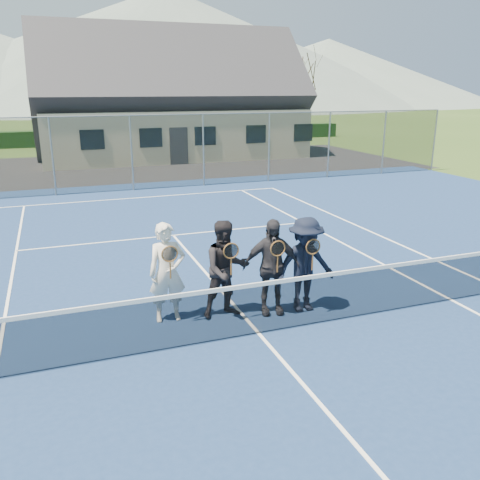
{
  "coord_description": "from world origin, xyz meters",
  "views": [
    {
      "loc": [
        -3.01,
        -7.23,
        4.05
      ],
      "look_at": [
        0.21,
        1.5,
        1.25
      ],
      "focal_mm": 38.0,
      "sensor_mm": 36.0,
      "label": 1
    }
  ],
  "objects_px": {
    "clubhouse": "(169,88)",
    "player_d": "(305,265)",
    "tennis_net": "(259,306)",
    "player_b": "(226,269)",
    "player_c": "(271,267)",
    "player_a": "(167,273)"
  },
  "relations": [
    {
      "from": "clubhouse",
      "to": "player_d",
      "type": "relative_size",
      "value": 8.67
    },
    {
      "from": "tennis_net",
      "to": "player_c",
      "type": "relative_size",
      "value": 6.49
    },
    {
      "from": "tennis_net",
      "to": "player_d",
      "type": "distance_m",
      "value": 1.37
    },
    {
      "from": "clubhouse",
      "to": "player_b",
      "type": "distance_m",
      "value": 23.69
    },
    {
      "from": "player_a",
      "to": "player_b",
      "type": "xyz_separation_m",
      "value": [
        1.03,
        -0.2,
        -0.0
      ]
    },
    {
      "from": "clubhouse",
      "to": "player_c",
      "type": "relative_size",
      "value": 8.67
    },
    {
      "from": "player_d",
      "to": "tennis_net",
      "type": "bearing_deg",
      "value": -151.93
    },
    {
      "from": "tennis_net",
      "to": "player_a",
      "type": "relative_size",
      "value": 6.49
    },
    {
      "from": "player_c",
      "to": "player_d",
      "type": "xyz_separation_m",
      "value": [
        0.63,
        -0.12,
        -0.0
      ]
    },
    {
      "from": "clubhouse",
      "to": "player_d",
      "type": "distance_m",
      "value": 23.75
    },
    {
      "from": "clubhouse",
      "to": "player_a",
      "type": "height_order",
      "value": "clubhouse"
    },
    {
      "from": "clubhouse",
      "to": "player_d",
      "type": "xyz_separation_m",
      "value": [
        -2.84,
        -23.38,
        -3.07
      ]
    },
    {
      "from": "player_b",
      "to": "player_d",
      "type": "height_order",
      "value": "same"
    },
    {
      "from": "player_c",
      "to": "player_d",
      "type": "relative_size",
      "value": 1.0
    },
    {
      "from": "player_a",
      "to": "player_d",
      "type": "xyz_separation_m",
      "value": [
        2.47,
        -0.48,
        -0.0
      ]
    },
    {
      "from": "player_a",
      "to": "player_c",
      "type": "height_order",
      "value": "same"
    },
    {
      "from": "player_a",
      "to": "tennis_net",
      "type": "bearing_deg",
      "value": -39.98
    },
    {
      "from": "clubhouse",
      "to": "player_b",
      "type": "xyz_separation_m",
      "value": [
        -4.28,
        -23.1,
        -3.07
      ]
    },
    {
      "from": "tennis_net",
      "to": "clubhouse",
      "type": "relative_size",
      "value": 0.75
    },
    {
      "from": "clubhouse",
      "to": "player_c",
      "type": "height_order",
      "value": "clubhouse"
    },
    {
      "from": "tennis_net",
      "to": "clubhouse",
      "type": "bearing_deg",
      "value": 80.54
    },
    {
      "from": "player_b",
      "to": "player_c",
      "type": "xyz_separation_m",
      "value": [
        0.81,
        -0.16,
        0.0
      ]
    }
  ]
}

